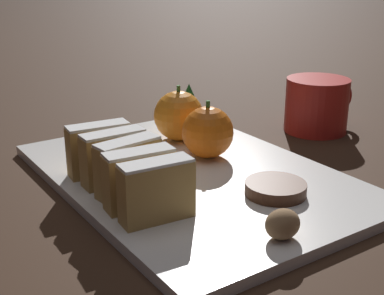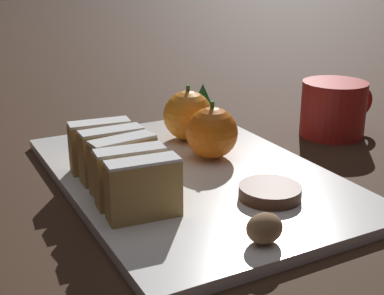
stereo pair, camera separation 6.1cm
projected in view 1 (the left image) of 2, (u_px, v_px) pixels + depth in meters
ground_plane at (192, 181)px, 0.63m from camera, size 6.00×6.00×0.00m
serving_platter at (192, 176)px, 0.63m from camera, size 0.29×0.41×0.01m
stollen_slice_front at (157, 191)px, 0.50m from camera, size 0.07×0.03×0.06m
stollen_slice_second at (140, 179)px, 0.53m from camera, size 0.07×0.03×0.06m
stollen_slice_third at (128, 167)px, 0.56m from camera, size 0.07×0.03×0.06m
stollen_slice_fourth at (114, 158)px, 0.58m from camera, size 0.07×0.03×0.06m
stollen_slice_fifth at (99, 149)px, 0.61m from camera, size 0.07×0.03×0.06m
orange_near at (208, 132)px, 0.66m from camera, size 0.06×0.06×0.07m
orange_far at (179, 116)px, 0.72m from camera, size 0.07×0.07×0.08m
walnut at (283, 224)px, 0.47m from camera, size 0.03×0.03×0.03m
chocolate_cookie at (276, 189)px, 0.56m from camera, size 0.07×0.07×0.01m
evergreen_sprig at (189, 104)px, 0.80m from camera, size 0.05×0.05×0.06m
coffee_mug at (317, 105)px, 0.80m from camera, size 0.12×0.09×0.08m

